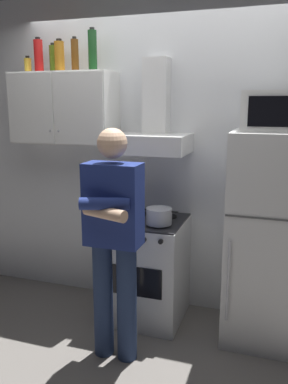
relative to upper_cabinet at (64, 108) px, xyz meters
The scene contains 15 objects.
ground_plane 1.98m from the upper_cabinet, 23.77° to the right, with size 7.00×7.00×0.00m, color slate.
back_wall_tiled 0.97m from the upper_cabinet, 14.86° to the left, with size 4.80×0.10×2.70m, color white.
upper_cabinet is the anchor object (origin of this frame).
stove_oven 1.55m from the upper_cabinet, ahead, with size 0.60×0.62×0.87m.
range_hood 0.81m from the upper_cabinet, ahead, with size 0.60×0.44×0.75m.
refrigerator 2.00m from the upper_cabinet, ahead, with size 0.60×0.62×1.60m.
microwave 1.75m from the upper_cabinet, ahead, with size 0.48×0.37×0.28m.
person_standing 1.35m from the upper_cabinet, 44.26° to the right, with size 0.38×0.33×1.64m.
cooking_pot 1.26m from the upper_cabinet, 14.73° to the right, with size 0.30×0.20×0.13m.
bottle_beer_brown 0.45m from the upper_cabinet, ahead, with size 0.06×0.06×0.27m.
bottle_spice_jar 0.49m from the upper_cabinet, behind, with size 0.06×0.06×0.14m.
bottle_soda_red 0.48m from the upper_cabinet, behind, with size 0.08×0.08×0.28m.
bottle_wine_green 0.54m from the upper_cabinet, ahead, with size 0.07×0.07×0.34m.
bottle_liquor_amber 0.42m from the upper_cabinet, 97.08° to the right, with size 0.08×0.08×0.26m.
bottle_olive_oil 0.43m from the upper_cabinet, 160.93° to the left, with size 0.07×0.07×0.24m.
Camera 1 is at (0.93, -2.76, 1.80)m, focal length 37.72 mm.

